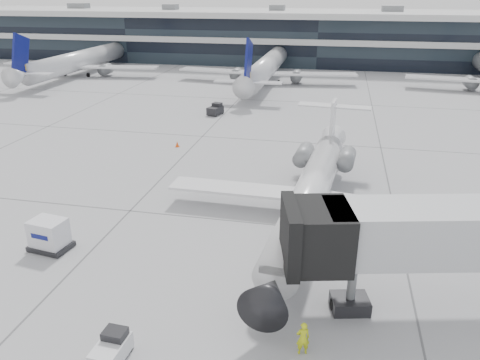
% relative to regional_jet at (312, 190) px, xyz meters
% --- Properties ---
extents(ground, '(220.00, 220.00, 0.00)m').
position_rel_regional_jet_xyz_m(ground, '(-3.73, -1.95, -2.20)').
color(ground, gray).
rests_on(ground, ground).
extents(terminal, '(170.00, 22.00, 10.00)m').
position_rel_regional_jet_xyz_m(terminal, '(-3.73, 80.05, 2.80)').
color(terminal, black).
rests_on(terminal, ground).
extents(bg_jet_left, '(32.00, 40.00, 9.60)m').
position_rel_regional_jet_xyz_m(bg_jet_left, '(-48.73, 53.05, -2.20)').
color(bg_jet_left, silver).
rests_on(bg_jet_left, ground).
extents(bg_jet_center, '(32.00, 40.00, 9.60)m').
position_rel_regional_jet_xyz_m(bg_jet_center, '(-11.73, 53.05, -2.20)').
color(bg_jet_center, silver).
rests_on(bg_jet_center, ground).
extents(regional_jet, '(22.30, 27.85, 6.43)m').
position_rel_regional_jet_xyz_m(regional_jet, '(0.00, 0.00, 0.00)').
color(regional_jet, silver).
rests_on(regional_jet, ground).
extents(ramp_worker, '(0.74, 0.60, 1.76)m').
position_rel_regional_jet_xyz_m(ramp_worker, '(0.62, -14.43, -1.32)').
color(ramp_worker, '#CBD916').
rests_on(ramp_worker, ground).
extents(baggage_tug, '(1.34, 2.14, 1.33)m').
position_rel_regional_jet_xyz_m(baggage_tug, '(-7.95, -16.65, -1.60)').
color(baggage_tug, silver).
rests_on(baggage_tug, ground).
extents(cargo_uld, '(2.76, 2.21, 2.06)m').
position_rel_regional_jet_xyz_m(cargo_uld, '(-16.43, -8.31, -1.16)').
color(cargo_uld, black).
rests_on(cargo_uld, ground).
extents(traffic_cone, '(0.54, 0.54, 0.63)m').
position_rel_regional_jet_xyz_m(traffic_cone, '(-15.33, 13.83, -1.90)').
color(traffic_cone, '#E6490C').
rests_on(traffic_cone, ground).
extents(far_tug, '(2.00, 2.67, 1.51)m').
position_rel_regional_jet_xyz_m(far_tug, '(-14.81, 28.17, -1.52)').
color(far_tug, black).
rests_on(far_tug, ground).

